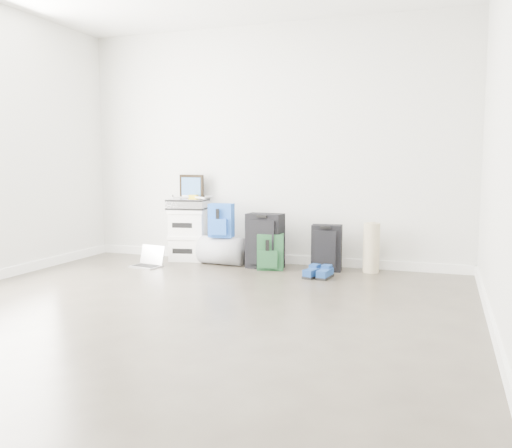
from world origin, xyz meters
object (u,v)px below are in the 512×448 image
at_px(boxes_stack, 188,235).
at_px(laptop, 149,261).
at_px(duffel_bag, 222,251).
at_px(large_suitcase, 265,241).
at_px(carry_on, 327,248).
at_px(briefcase, 188,204).

distance_m(boxes_stack, laptop, 0.62).
relative_size(duffel_bag, laptop, 1.41).
bearing_deg(large_suitcase, laptop, -162.27).
relative_size(large_suitcase, carry_on, 1.22).
bearing_deg(large_suitcase, boxes_stack, 172.75).
relative_size(briefcase, laptop, 1.21).
xyz_separation_m(boxes_stack, duffel_bag, (0.49, -0.13, -0.15)).
relative_size(carry_on, laptop, 1.36).
xyz_separation_m(duffel_bag, large_suitcase, (0.53, -0.05, 0.14)).
bearing_deg(boxes_stack, duffel_bag, -25.76).
bearing_deg(boxes_stack, carry_on, -14.57).
relative_size(boxes_stack, duffel_bag, 1.18).
bearing_deg(boxes_stack, briefcase, 0.00).
height_order(large_suitcase, carry_on, large_suitcase).
distance_m(boxes_stack, briefcase, 0.36).
distance_m(duffel_bag, carry_on, 1.20).
bearing_deg(laptop, carry_on, 23.48).
bearing_deg(laptop, duffel_bag, 39.38).
bearing_deg(large_suitcase, duffel_bag, 177.30).
height_order(boxes_stack, duffel_bag, boxes_stack).
distance_m(briefcase, large_suitcase, 1.10).
bearing_deg(duffel_bag, boxes_stack, 170.63).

